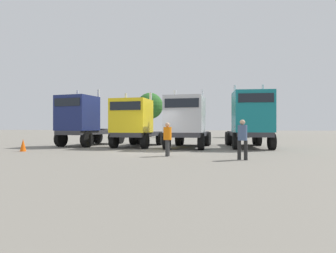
{
  "coord_description": "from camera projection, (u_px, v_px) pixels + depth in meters",
  "views": [
    {
      "loc": [
        4.23,
        -15.31,
        1.44
      ],
      "look_at": [
        -0.03,
        4.97,
        1.46
      ],
      "focal_mm": 30.02,
      "sensor_mm": 36.0,
      "label": 1
    }
  ],
  "objects": [
    {
      "name": "ground",
      "position": [
        150.0,
        152.0,
        15.85
      ],
      "size": [
        200.0,
        200.0,
        0.0
      ],
      "primitive_type": "plane",
      "color": "slate"
    },
    {
      "name": "semi_truck_navy",
      "position": [
        83.0,
        121.0,
        21.04
      ],
      "size": [
        3.25,
        6.28,
        4.27
      ],
      "rotation": [
        0.0,
        0.0,
        -1.69
      ],
      "color": "#333338",
      "rests_on": "ground"
    },
    {
      "name": "semi_truck_yellow",
      "position": [
        135.0,
        123.0,
        19.83
      ],
      "size": [
        2.73,
        6.08,
        3.92
      ],
      "rotation": [
        0.0,
        0.0,
        -1.6
      ],
      "color": "#333338",
      "rests_on": "ground"
    },
    {
      "name": "semi_truck_silver",
      "position": [
        187.0,
        122.0,
        18.8
      ],
      "size": [
        2.7,
        6.28,
        4.01
      ],
      "rotation": [
        0.0,
        0.0,
        -1.6
      ],
      "color": "#333338",
      "rests_on": "ground"
    },
    {
      "name": "semi_truck_teal",
      "position": [
        250.0,
        120.0,
        18.75
      ],
      "size": [
        3.13,
        6.54,
        4.32
      ],
      "rotation": [
        0.0,
        0.0,
        -1.47
      ],
      "color": "#333338",
      "rests_on": "ground"
    },
    {
      "name": "visitor_in_hivis",
      "position": [
        167.0,
        137.0,
        13.75
      ],
      "size": [
        0.4,
        0.44,
        1.65
      ],
      "rotation": [
        0.0,
        0.0,
        0.01
      ],
      "color": "#2F2F2F",
      "rests_on": "ground"
    },
    {
      "name": "visitor_with_camera",
      "position": [
        242.0,
        137.0,
        12.2
      ],
      "size": [
        0.49,
        0.49,
        1.75
      ],
      "rotation": [
        0.0,
        0.0,
        1.31
      ],
      "color": "black",
      "rests_on": "ground"
    },
    {
      "name": "traffic_cone_mid",
      "position": [
        23.0,
        145.0,
        16.45
      ],
      "size": [
        0.36,
        0.36,
        0.73
      ],
      "primitive_type": "cone",
      "color": "#F2590C",
      "rests_on": "ground"
    },
    {
      "name": "oak_far_left",
      "position": [
        150.0,
        106.0,
        39.49
      ],
      "size": [
        3.68,
        3.68,
        6.23
      ],
      "color": "#4C3823",
      "rests_on": "ground"
    },
    {
      "name": "oak_far_centre",
      "position": [
        187.0,
        108.0,
        40.51
      ],
      "size": [
        3.04,
        3.04,
        5.72
      ],
      "color": "#4C3823",
      "rests_on": "ground"
    },
    {
      "name": "oak_far_right",
      "position": [
        251.0,
        110.0,
        38.34
      ],
      "size": [
        4.16,
        4.16,
        5.88
      ],
      "color": "#4C3823",
      "rests_on": "ground"
    }
  ]
}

